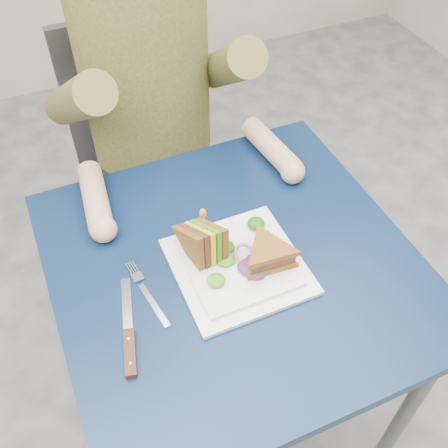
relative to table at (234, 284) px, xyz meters
name	(u,v)px	position (x,y,z in m)	size (l,w,h in m)	color
ground	(231,406)	(0.00, 0.00, -0.65)	(4.00, 4.00, 0.00)	#58585B
table	(234,284)	(0.00, 0.00, 0.00)	(0.75, 0.75, 0.73)	black
chair	(148,147)	(0.00, 0.66, -0.11)	(0.42, 0.40, 0.93)	#47474C
diner	(145,57)	(0.00, 0.55, 0.26)	(0.54, 0.59, 0.74)	#4F4F24
plate	(238,265)	(0.00, -0.02, 0.09)	(0.26, 0.26, 0.02)	white
sandwich_flat	(268,255)	(0.06, -0.04, 0.12)	(0.14, 0.14, 0.05)	brown
sandwich_upright	(204,244)	(-0.06, 0.03, 0.13)	(0.09, 0.15, 0.15)	brown
fork	(148,295)	(-0.19, -0.01, 0.08)	(0.04, 0.18, 0.01)	silver
knife	(129,343)	(-0.26, -0.10, 0.09)	(0.07, 0.22, 0.02)	silver
toothpick	(203,223)	(-0.06, 0.03, 0.20)	(0.00, 0.00, 0.06)	tan
toothpick_frill	(203,213)	(-0.06, 0.03, 0.23)	(0.01, 0.01, 0.02)	orange
lettuce_spill	(238,255)	(0.01, -0.01, 0.11)	(0.15, 0.13, 0.02)	#337A14
onion_ring	(244,253)	(0.02, -0.01, 0.11)	(0.04, 0.04, 0.01)	#9E4C7A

